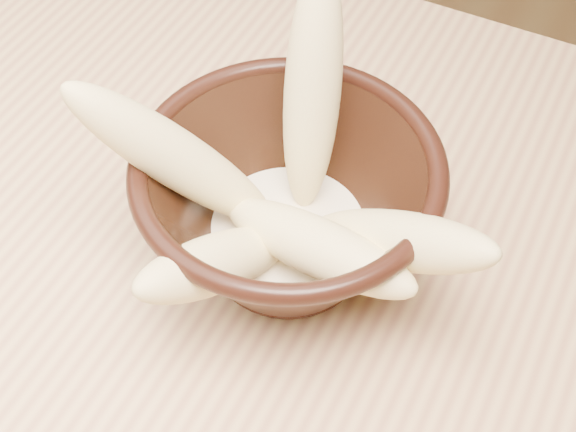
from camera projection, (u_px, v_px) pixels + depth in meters
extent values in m
cube|color=#E2B87C|center=(36.00, 277.00, 0.57)|extent=(1.20, 0.80, 0.04)
cylinder|color=black|center=(288.00, 257.00, 0.55)|extent=(0.08, 0.08, 0.01)
cylinder|color=black|center=(288.00, 240.00, 0.54)|extent=(0.08, 0.08, 0.01)
torus|color=black|center=(288.00, 168.00, 0.48)|extent=(0.19, 0.19, 0.01)
cylinder|color=#FDEDCC|center=(288.00, 232.00, 0.53)|extent=(0.11, 0.11, 0.02)
ellipsoid|color=#F9DA93|center=(312.00, 91.00, 0.49)|extent=(0.06, 0.10, 0.17)
ellipsoid|color=#F9DA93|center=(176.00, 158.00, 0.48)|extent=(0.14, 0.10, 0.15)
ellipsoid|color=#F9DA93|center=(396.00, 240.00, 0.47)|extent=(0.15, 0.07, 0.11)
ellipsoid|color=#F9DA93|center=(316.00, 246.00, 0.48)|extent=(0.15, 0.06, 0.06)
ellipsoid|color=#F9DA93|center=(216.00, 263.00, 0.47)|extent=(0.07, 0.13, 0.09)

